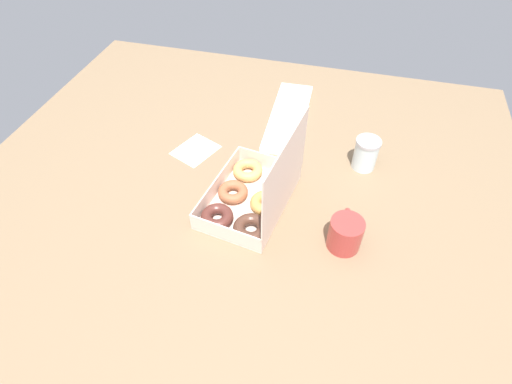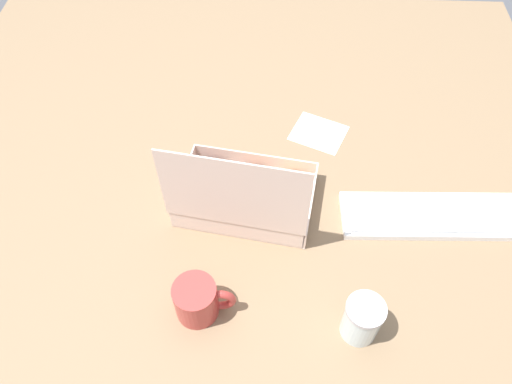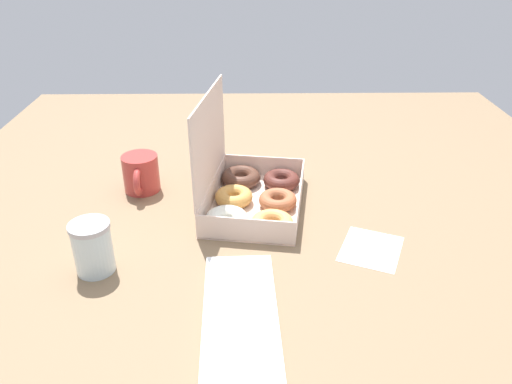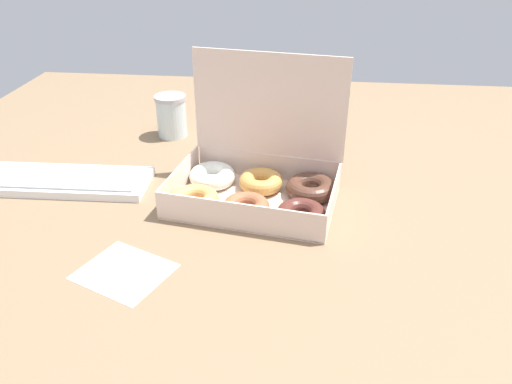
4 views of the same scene
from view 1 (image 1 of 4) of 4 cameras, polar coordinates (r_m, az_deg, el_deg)
name	(u,v)px [view 1 (image 1 of 4)]	position (r cm, az deg, el deg)	size (l,w,h in cm)	color
ground_plane	(236,206)	(123.80, -2.83, -2.08)	(180.00, 180.00, 2.00)	#80674B
donut_box	(253,196)	(120.43, -0.39, -0.53)	(36.44, 27.22, 28.27)	beige
keyboard	(288,116)	(155.89, 4.64, 10.74)	(44.31, 14.66, 2.20)	white
coffee_mug	(345,233)	(112.28, 12.65, -5.68)	(13.23, 9.30, 9.71)	#AC3732
glass_jar	(366,154)	(136.25, 15.41, 5.30)	(8.13, 8.13, 11.01)	silver
paper_napkin	(196,150)	(142.86, -8.63, 5.95)	(14.26, 12.12, 0.15)	white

